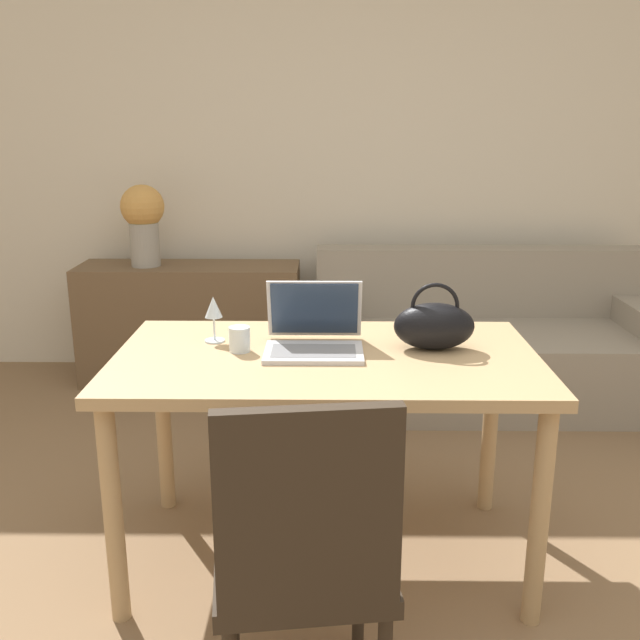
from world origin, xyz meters
The scene contains 10 objects.
wall_back centered at (0.00, 2.80, 1.35)m, with size 10.00×0.06×2.70m.
dining_table centered at (-0.11, 0.63, 0.69)m, with size 1.43×0.81×0.78m.
chair centered at (-0.16, -0.14, 0.53)m, with size 0.49×0.49×0.96m.
couch centered at (0.78, 2.20, 0.28)m, with size 1.92×0.86×0.82m.
sideboard centered at (-0.94, 2.46, 0.36)m, with size 1.30×0.40×0.71m.
laptop centered at (-0.16, 0.69, 0.84)m, with size 0.33×0.30×0.23m.
drinking_glass centered at (-0.41, 0.66, 0.82)m, with size 0.07×0.07×0.09m.
wine_glass centered at (-0.51, 0.77, 0.89)m, with size 0.07×0.07×0.16m.
handbag centered at (0.26, 0.69, 0.87)m, with size 0.28×0.15×0.23m.
flower_vase centered at (-1.18, 2.45, 1.00)m, with size 0.25×0.25×0.47m.
Camera 1 is at (-0.11, -1.65, 1.55)m, focal length 40.00 mm.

